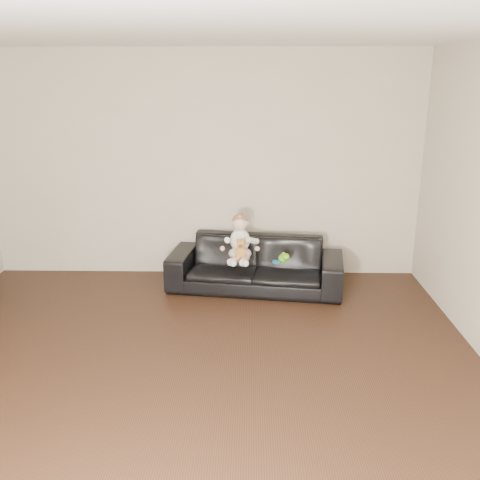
{
  "coord_description": "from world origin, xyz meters",
  "views": [
    {
      "loc": [
        0.53,
        -3.38,
        2.28
      ],
      "look_at": [
        0.42,
        2.16,
        0.59
      ],
      "focal_mm": 40.0,
      "sensor_mm": 36.0,
      "label": 1
    }
  ],
  "objects_px": {
    "toy_rattle": "(284,257)",
    "teddy_bear": "(241,249)",
    "toy_green": "(283,258)",
    "sofa": "(255,264)",
    "baby": "(240,240)",
    "toy_blue_disc": "(276,262)"
  },
  "relations": [
    {
      "from": "baby",
      "to": "teddy_bear",
      "type": "distance_m",
      "value": 0.16
    },
    {
      "from": "sofa",
      "to": "toy_rattle",
      "type": "distance_m",
      "value": 0.34
    },
    {
      "from": "baby",
      "to": "toy_blue_disc",
      "type": "distance_m",
      "value": 0.46
    },
    {
      "from": "sofa",
      "to": "toy_rattle",
      "type": "relative_size",
      "value": 26.61
    },
    {
      "from": "toy_rattle",
      "to": "teddy_bear",
      "type": "bearing_deg",
      "value": -161.17
    },
    {
      "from": "teddy_bear",
      "to": "toy_green",
      "type": "xyz_separation_m",
      "value": [
        0.46,
        0.08,
        -0.12
      ]
    },
    {
      "from": "sofa",
      "to": "teddy_bear",
      "type": "xyz_separation_m",
      "value": [
        -0.16,
        -0.26,
        0.26
      ]
    },
    {
      "from": "toy_green",
      "to": "sofa",
      "type": "bearing_deg",
      "value": 148.71
    },
    {
      "from": "baby",
      "to": "sofa",
      "type": "bearing_deg",
      "value": 51.1
    },
    {
      "from": "toy_green",
      "to": "toy_rattle",
      "type": "bearing_deg",
      "value": 86.38
    },
    {
      "from": "baby",
      "to": "toy_blue_disc",
      "type": "height_order",
      "value": "baby"
    },
    {
      "from": "teddy_bear",
      "to": "baby",
      "type": "bearing_deg",
      "value": 117.77
    },
    {
      "from": "sofa",
      "to": "teddy_bear",
      "type": "distance_m",
      "value": 0.4
    },
    {
      "from": "teddy_bear",
      "to": "toy_rattle",
      "type": "bearing_deg",
      "value": 42.84
    },
    {
      "from": "sofa",
      "to": "toy_green",
      "type": "bearing_deg",
      "value": -23.61
    },
    {
      "from": "teddy_bear",
      "to": "toy_rattle",
      "type": "height_order",
      "value": "teddy_bear"
    },
    {
      "from": "sofa",
      "to": "toy_blue_disc",
      "type": "relative_size",
      "value": 21.85
    },
    {
      "from": "toy_rattle",
      "to": "toy_blue_disc",
      "type": "bearing_deg",
      "value": -132.53
    },
    {
      "from": "baby",
      "to": "toy_blue_disc",
      "type": "relative_size",
      "value": 5.71
    },
    {
      "from": "baby",
      "to": "toy_rattle",
      "type": "xyz_separation_m",
      "value": [
        0.48,
        0.01,
        -0.19
      ]
    },
    {
      "from": "toy_green",
      "to": "toy_rattle",
      "type": "height_order",
      "value": "toy_green"
    },
    {
      "from": "toy_rattle",
      "to": "toy_blue_disc",
      "type": "distance_m",
      "value": 0.13
    }
  ]
}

